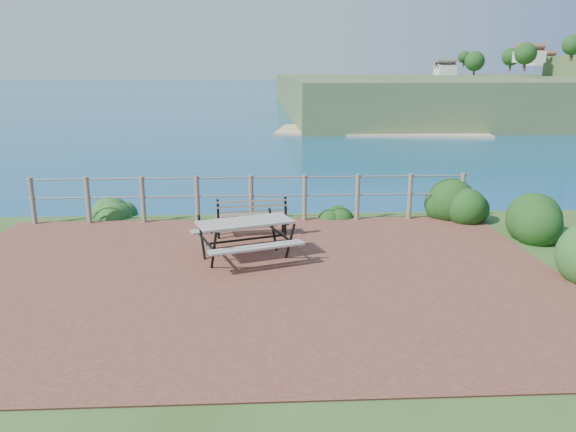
# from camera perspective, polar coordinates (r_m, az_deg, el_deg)

# --- Properties ---
(ground) EXTENTS (10.00, 7.00, 0.12)m
(ground) POSITION_cam_1_polar(r_m,az_deg,el_deg) (9.01, -3.97, -6.22)
(ground) COLOR brown
(ground) RESTS_ON ground
(ocean) EXTENTS (1200.00, 1200.00, 0.00)m
(ocean) POSITION_cam_1_polar(r_m,az_deg,el_deg) (208.43, -3.08, 13.89)
(ocean) COLOR #156683
(ocean) RESTS_ON ground
(safety_railing) EXTENTS (9.40, 0.10, 1.00)m
(safety_railing) POSITION_cam_1_polar(r_m,az_deg,el_deg) (12.06, -3.77, 2.06)
(safety_railing) COLOR #6B5B4C
(safety_railing) RESTS_ON ground
(picnic_table) EXTENTS (1.73, 1.33, 0.68)m
(picnic_table) POSITION_cam_1_polar(r_m,az_deg,el_deg) (9.67, -4.37, -2.01)
(picnic_table) COLOR gray
(picnic_table) RESTS_ON ground
(park_bench) EXTENTS (1.44, 0.51, 0.80)m
(park_bench) POSITION_cam_1_polar(r_m,az_deg,el_deg) (11.01, -3.77, 0.58)
(park_bench) COLOR brown
(park_bench) RESTS_ON ground
(shrub_right_front) EXTENTS (1.27, 1.27, 1.81)m
(shrub_right_front) POSITION_cam_1_polar(r_m,az_deg,el_deg) (11.95, 23.10, -2.08)
(shrub_right_front) COLOR #153A11
(shrub_right_front) RESTS_ON ground
(shrub_right_edge) EXTENTS (1.06, 1.06, 1.51)m
(shrub_right_edge) POSITION_cam_1_polar(r_m,az_deg,el_deg) (12.95, 16.57, -0.25)
(shrub_right_edge) COLOR #153A11
(shrub_right_edge) RESTS_ON ground
(shrub_lip_west) EXTENTS (0.88, 0.88, 0.67)m
(shrub_lip_west) POSITION_cam_1_polar(r_m,az_deg,el_deg) (13.36, -16.33, 0.22)
(shrub_lip_west) COLOR #285A21
(shrub_lip_west) RESTS_ON ground
(shrub_lip_east) EXTENTS (0.66, 0.66, 0.36)m
(shrub_lip_east) POSITION_cam_1_polar(r_m,az_deg,el_deg) (12.65, 5.08, -0.02)
(shrub_lip_east) COLOR #153A11
(shrub_lip_east) RESTS_ON ground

